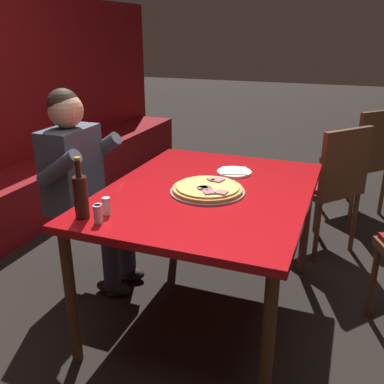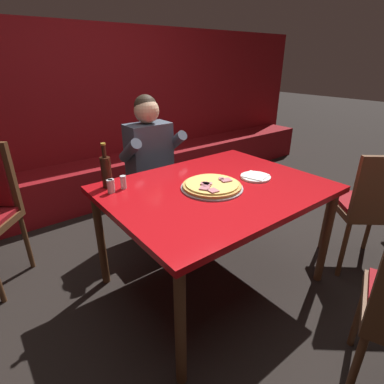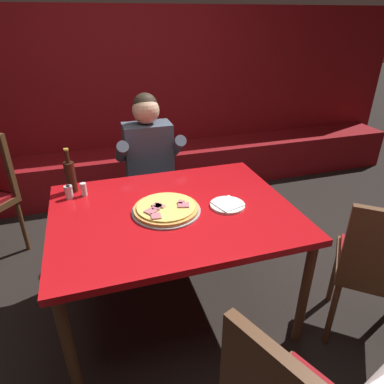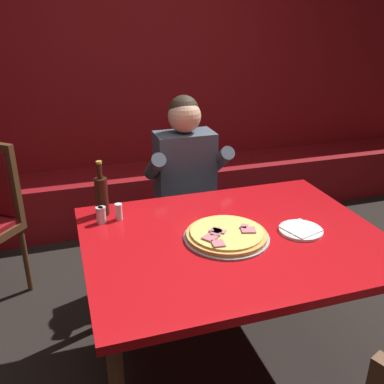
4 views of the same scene
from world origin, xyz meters
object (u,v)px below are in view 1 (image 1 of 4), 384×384
Objects in this scene: dining_chair_far_right at (363,154)px; shaker_parmesan at (98,215)px; pizza at (208,189)px; beer_bottle at (81,195)px; shaker_black_pepper at (99,214)px; shaker_oregano at (107,207)px; dining_chair_side_aisle at (330,179)px; diner_seated_blue_shirt at (84,182)px; main_dining_table at (208,201)px; plate_white_paper at (234,172)px.

shaker_parmesan is at bearing 154.92° from dining_chair_far_right.
beer_bottle reaches higher than pizza.
shaker_parmesan is 0.01m from shaker_black_pepper.
dining_chair_far_right is at bearing -26.23° from shaker_oregano.
dining_chair_side_aisle is at bearing -32.60° from beer_bottle.
diner_seated_blue_shirt reaches higher than dining_chair_far_right.
beer_bottle is at bearing 147.40° from dining_chair_side_aisle.
shaker_black_pepper is at bearing -173.12° from shaker_oregano.
main_dining_table is at bearing -28.99° from shaker_parmesan.
plate_white_paper is at bearing -28.74° from beer_bottle.
shaker_parmesan is 1.00× the size of shaker_black_pepper.
shaker_oregano is at bearing 145.45° from main_dining_table.
plate_white_paper is 0.22× the size of dining_chair_far_right.
dining_chair_far_right is at bearing -41.99° from diner_seated_blue_shirt.
shaker_oregano is 0.72m from diner_seated_blue_shirt.
shaker_parmesan is 0.10m from shaker_oregano.
pizza is 0.57m from shaker_oregano.
shaker_parmesan is at bearing 148.13° from pizza.
dining_chair_far_right is at bearing -15.42° from dining_chair_side_aisle.
main_dining_table is at bearing 156.21° from dining_chair_far_right.
shaker_black_pepper reaches higher than pizza.
plate_white_paper is at bearing 153.67° from dining_chair_far_right.
pizza is 2.08m from dining_chair_far_right.
shaker_black_pepper is at bearing 154.75° from dining_chair_far_right.
pizza reaches higher than plate_white_paper.
main_dining_table is at bearing -29.73° from shaker_black_pepper.
diner_seated_blue_shirt is (0.62, 0.50, -0.11)m from shaker_parmesan.
shaker_oregano and shaker_black_pepper have the same top height.
dining_chair_side_aisle is at bearing -29.88° from main_dining_table.
main_dining_table is at bearing -34.55° from shaker_oregano.
diner_seated_blue_shirt reaches higher than shaker_oregano.
shaker_parmesan is 0.80m from diner_seated_blue_shirt.
dining_chair_far_right is (2.42, -1.24, -0.32)m from beer_bottle.
main_dining_table is 0.73m from beer_bottle.
shaker_black_pepper is at bearing 156.65° from plate_white_paper.
main_dining_table is at bearing 15.14° from pizza.
shaker_black_pepper is 1.86m from dining_chair_side_aisle.
diner_seated_blue_shirt is 1.73m from dining_chair_side_aisle.
main_dining_table is 1.10× the size of diner_seated_blue_shirt.
shaker_parmesan is 1.87m from dining_chair_side_aisle.
beer_bottle is at bearing 152.78° from dining_chair_far_right.
beer_bottle is (-0.52, 0.44, 0.09)m from pizza.
diner_seated_blue_shirt is (0.03, 0.82, 0.00)m from main_dining_table.
pizza is at bearing -40.25° from beer_bottle.
shaker_black_pepper is at bearing -140.65° from diner_seated_blue_shirt.
pizza is 0.63m from shaker_black_pepper.
pizza is at bearing -32.70° from shaker_black_pepper.
beer_bottle is 0.13m from shaker_oregano.
shaker_parmesan reaches higher than plate_white_paper.
shaker_black_pepper is (-0.53, 0.34, 0.02)m from pizza.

